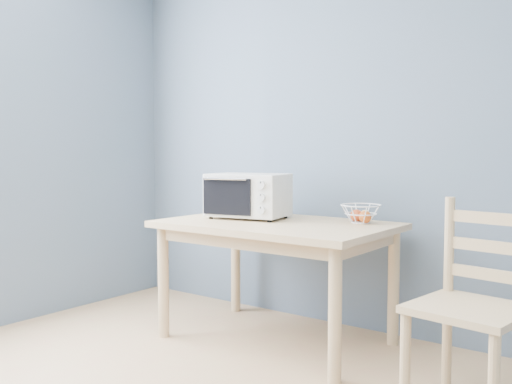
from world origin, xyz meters
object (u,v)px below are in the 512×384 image
Objects in this scene: toaster_oven at (245,195)px; dining_chair at (474,312)px; fruit_basket at (361,214)px; dining_table at (276,238)px.

toaster_oven is 0.57× the size of dining_chair.
toaster_oven is 2.14× the size of fruit_basket.
fruit_basket is (0.45, 0.26, 0.16)m from dining_table.
dining_chair is at bearing -35.56° from fruit_basket.
toaster_oven is at bearing 169.88° from dining_table.
fruit_basket is 0.27× the size of dining_chair.
dining_chair is (1.29, -0.34, -0.17)m from dining_table.
toaster_oven is 1.68m from dining_chair.
dining_chair is at bearing -14.77° from dining_table.
fruit_basket is at bearing 30.18° from dining_table.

